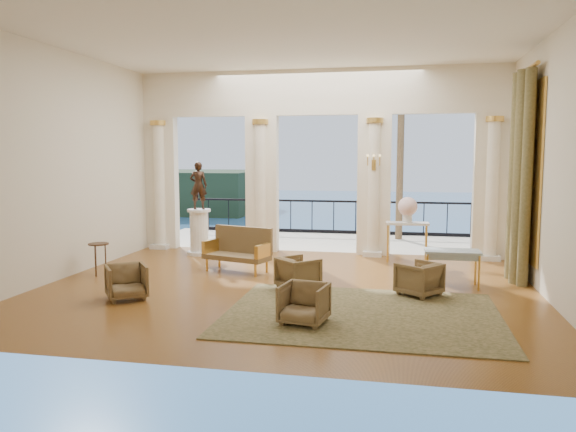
% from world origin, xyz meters
% --- Properties ---
extents(floor, '(9.00, 9.00, 0.00)m').
position_xyz_m(floor, '(0.00, 0.00, 0.00)').
color(floor, '#4C230C').
rests_on(floor, ground).
extents(room_walls, '(9.00, 9.00, 9.00)m').
position_xyz_m(room_walls, '(0.00, -1.12, 2.88)').
color(room_walls, beige).
rests_on(room_walls, ground).
extents(arcade, '(9.00, 0.56, 4.50)m').
position_xyz_m(arcade, '(-0.00, 3.82, 2.58)').
color(arcade, beige).
rests_on(arcade, ground).
extents(terrace, '(10.00, 3.60, 0.10)m').
position_xyz_m(terrace, '(0.00, 5.80, -0.05)').
color(terrace, beige).
rests_on(terrace, ground).
extents(balustrade, '(9.00, 0.06, 1.03)m').
position_xyz_m(balustrade, '(0.00, 7.40, 0.41)').
color(balustrade, black).
rests_on(balustrade, terrace).
extents(palm_tree, '(2.00, 2.00, 4.50)m').
position_xyz_m(palm_tree, '(2.00, 6.60, 4.09)').
color(palm_tree, '#4C3823').
rests_on(palm_tree, terrace).
extents(headland, '(22.00, 18.00, 6.00)m').
position_xyz_m(headland, '(-30.00, 70.00, -3.00)').
color(headland, black).
rests_on(headland, sea).
extents(sea, '(160.00, 160.00, 0.00)m').
position_xyz_m(sea, '(0.00, 60.00, -6.00)').
color(sea, '#265196').
rests_on(sea, ground).
extents(curtain, '(0.33, 1.40, 4.09)m').
position_xyz_m(curtain, '(4.28, 1.50, 2.02)').
color(curtain, brown).
rests_on(curtain, ground).
extents(window_frame, '(0.04, 1.60, 3.40)m').
position_xyz_m(window_frame, '(4.47, 1.50, 2.10)').
color(window_frame, gold).
rests_on(window_frame, room_walls).
extents(wall_sconce, '(0.30, 0.11, 0.33)m').
position_xyz_m(wall_sconce, '(1.40, 3.51, 2.23)').
color(wall_sconce, gold).
rests_on(wall_sconce, arcade).
extents(rug, '(4.16, 3.24, 0.02)m').
position_xyz_m(rug, '(1.50, -1.45, 0.01)').
color(rug, '#2F3418').
rests_on(rug, ground).
extents(armchair_a, '(0.87, 0.86, 0.66)m').
position_xyz_m(armchair_a, '(-2.49, -1.30, 0.33)').
color(armchair_a, '#4C3C20').
rests_on(armchair_a, ground).
extents(armchair_b, '(0.72, 0.69, 0.66)m').
position_xyz_m(armchair_b, '(0.70, -2.09, 0.33)').
color(armchair_b, '#4C3C20').
rests_on(armchair_b, ground).
extents(armchair_c, '(0.86, 0.87, 0.65)m').
position_xyz_m(armchair_c, '(2.38, -0.08, 0.33)').
color(armchair_c, '#4C3C20').
rests_on(armchair_c, ground).
extents(armchair_d, '(0.88, 0.87, 0.66)m').
position_xyz_m(armchair_d, '(0.24, -0.03, 0.33)').
color(armchair_d, '#4C3C20').
rests_on(armchair_d, ground).
extents(settee, '(1.51, 0.97, 0.93)m').
position_xyz_m(settee, '(-1.28, 1.33, 0.46)').
color(settee, '#4C3C20').
rests_on(settee, ground).
extents(game_table, '(1.01, 0.56, 0.69)m').
position_xyz_m(game_table, '(3.00, 0.74, 0.62)').
color(game_table, '#8BA5B2').
rests_on(game_table, ground).
extents(pedestal, '(0.61, 0.61, 1.12)m').
position_xyz_m(pedestal, '(-2.79, 3.01, 0.54)').
color(pedestal, silver).
rests_on(pedestal, ground).
extents(statue, '(0.45, 0.32, 1.15)m').
position_xyz_m(statue, '(-2.79, 3.01, 1.70)').
color(statue, black).
rests_on(statue, pedestal).
extents(console_table, '(0.98, 0.42, 0.91)m').
position_xyz_m(console_table, '(2.20, 3.05, 0.76)').
color(console_table, silver).
rests_on(console_table, ground).
extents(urn, '(0.44, 0.44, 0.58)m').
position_xyz_m(urn, '(2.20, 3.05, 1.24)').
color(urn, silver).
rests_on(urn, console_table).
extents(side_table, '(0.41, 0.41, 0.66)m').
position_xyz_m(side_table, '(-3.94, 0.33, 0.57)').
color(side_table, black).
rests_on(side_table, ground).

